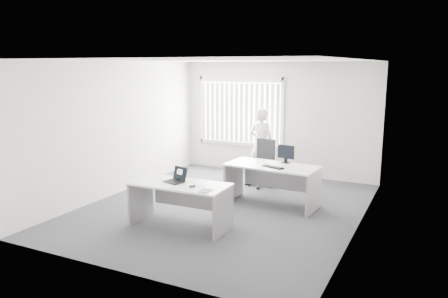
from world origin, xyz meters
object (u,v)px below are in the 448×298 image
at_px(desk_near, 180,195).
at_px(office_chair, 262,172).
at_px(person, 261,144).
at_px(monitor, 286,154).
at_px(desk_far, 272,176).
at_px(laptop, 174,175).

relative_size(desk_near, office_chair, 1.58).
bearing_deg(office_chair, desk_near, -88.11).
height_order(person, monitor, person).
bearing_deg(office_chair, desk_far, -53.28).
distance_m(person, monitor, 1.85).
bearing_deg(laptop, desk_far, 75.93).
bearing_deg(monitor, desk_near, -110.03).
xyz_separation_m(laptop, monitor, (1.29, 2.08, 0.10)).
height_order(office_chair, laptop, office_chair).
distance_m(desk_far, monitor, 0.53).
distance_m(desk_far, person, 2.02).
relative_size(desk_near, monitor, 4.65).
distance_m(desk_near, laptop, 0.36).
xyz_separation_m(person, monitor, (1.10, -1.49, 0.12)).
height_order(laptop, monitor, monitor).
bearing_deg(person, desk_near, 98.36).
bearing_deg(person, desk_far, 126.77).
relative_size(desk_far, laptop, 5.68).
height_order(desk_far, person, person).
bearing_deg(monitor, laptop, -112.55).
bearing_deg(laptop, office_chair, 99.66).
xyz_separation_m(desk_near, desk_far, (0.99, 1.79, 0.03)).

